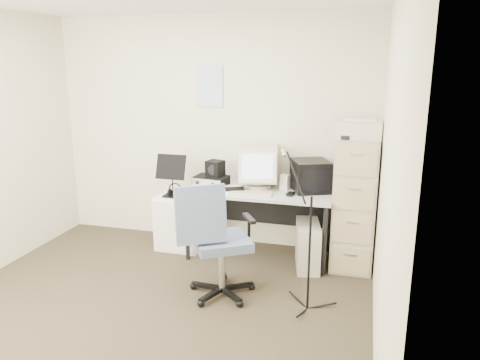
% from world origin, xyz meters
% --- Properties ---
extents(floor, '(3.60, 3.60, 0.01)m').
position_xyz_m(floor, '(0.00, 0.00, -0.01)').
color(floor, '#2B2718').
rests_on(floor, ground).
extents(wall_back, '(3.60, 0.02, 2.50)m').
position_xyz_m(wall_back, '(0.00, 1.80, 1.25)').
color(wall_back, beige).
rests_on(wall_back, ground).
extents(wall_right, '(0.02, 3.60, 2.50)m').
position_xyz_m(wall_right, '(1.80, 0.00, 1.25)').
color(wall_right, beige).
rests_on(wall_right, ground).
extents(wall_calendar, '(0.30, 0.02, 0.44)m').
position_xyz_m(wall_calendar, '(-0.02, 1.79, 1.75)').
color(wall_calendar, white).
rests_on(wall_calendar, wall_back).
extents(filing_cabinet, '(0.40, 0.60, 1.30)m').
position_xyz_m(filing_cabinet, '(1.58, 1.48, 0.65)').
color(filing_cabinet, gray).
rests_on(filing_cabinet, floor).
extents(printer, '(0.43, 0.30, 0.16)m').
position_xyz_m(printer, '(1.58, 1.49, 1.38)').
color(printer, '#B2AFA8').
rests_on(printer, filing_cabinet).
extents(desk, '(1.50, 0.70, 0.73)m').
position_xyz_m(desk, '(0.63, 1.45, 0.36)').
color(desk, beige).
rests_on(desk, floor).
extents(crt_monitor, '(0.47, 0.48, 0.43)m').
position_xyz_m(crt_monitor, '(0.59, 1.54, 0.95)').
color(crt_monitor, '#B2AFA8').
rests_on(crt_monitor, desk).
extents(crt_tv, '(0.46, 0.47, 0.31)m').
position_xyz_m(crt_tv, '(1.13, 1.54, 0.89)').
color(crt_tv, black).
rests_on(crt_tv, desk).
extents(desk_speaker, '(0.10, 0.10, 0.16)m').
position_xyz_m(desk_speaker, '(0.87, 1.52, 0.81)').
color(desk_speaker, silver).
rests_on(desk_speaker, desk).
extents(keyboard, '(0.45, 0.22, 0.02)m').
position_xyz_m(keyboard, '(0.57, 1.24, 0.74)').
color(keyboard, '#B2AFA8').
rests_on(keyboard, desk).
extents(mouse, '(0.08, 0.11, 0.03)m').
position_xyz_m(mouse, '(0.97, 1.31, 0.74)').
color(mouse, black).
rests_on(mouse, desk).
extents(radio_receiver, '(0.37, 0.28, 0.10)m').
position_xyz_m(radio_receiver, '(0.08, 1.48, 0.78)').
color(radio_receiver, black).
rests_on(radio_receiver, desk).
extents(radio_speaker, '(0.20, 0.19, 0.16)m').
position_xyz_m(radio_speaker, '(0.12, 1.51, 0.91)').
color(radio_speaker, black).
rests_on(radio_speaker, radio_receiver).
extents(papers, '(0.33, 0.38, 0.02)m').
position_xyz_m(papers, '(0.36, 1.31, 0.74)').
color(papers, white).
rests_on(papers, desk).
extents(pc_tower, '(0.31, 0.53, 0.46)m').
position_xyz_m(pc_tower, '(1.16, 1.30, 0.23)').
color(pc_tower, '#B2AFA8').
rests_on(pc_tower, floor).
extents(office_chair, '(0.83, 0.83, 1.04)m').
position_xyz_m(office_chair, '(0.50, 0.52, 0.52)').
color(office_chair, slate).
rests_on(office_chair, floor).
extents(side_cart, '(0.49, 0.40, 0.60)m').
position_xyz_m(side_cart, '(-0.26, 1.44, 0.30)').
color(side_cart, white).
rests_on(side_cart, floor).
extents(music_stand, '(0.34, 0.21, 0.47)m').
position_xyz_m(music_stand, '(-0.31, 1.37, 0.84)').
color(music_stand, black).
rests_on(music_stand, side_cart).
extents(headphones, '(0.21, 0.21, 0.03)m').
position_xyz_m(headphones, '(-0.27, 1.33, 0.66)').
color(headphones, black).
rests_on(headphones, side_cart).
extents(mic_stand, '(0.03, 0.03, 1.28)m').
position_xyz_m(mic_stand, '(1.27, 0.48, 0.64)').
color(mic_stand, black).
rests_on(mic_stand, floor).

